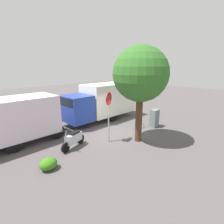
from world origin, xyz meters
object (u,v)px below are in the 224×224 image
at_px(stop_sign, 109,109).
at_px(bike_rack_hoop, 140,128).
at_px(box_truck_near, 100,101).
at_px(street_tree, 141,75).
at_px(utility_cabinet, 154,118).
at_px(motorcycle, 74,139).

height_order(stop_sign, bike_rack_hoop, stop_sign).
bearing_deg(stop_sign, box_truck_near, -125.15).
height_order(street_tree, utility_cabinet, street_tree).
distance_m(stop_sign, street_tree, 2.64).
xyz_separation_m(box_truck_near, bike_rack_hoop, (-0.68, 3.57, -1.64)).
distance_m(box_truck_near, utility_cabinet, 4.54).
distance_m(street_tree, utility_cabinet, 4.40).
bearing_deg(utility_cabinet, motorcycle, -12.17).
height_order(box_truck_near, motorcycle, box_truck_near).
height_order(stop_sign, street_tree, street_tree).
xyz_separation_m(street_tree, bike_rack_hoop, (-1.85, -1.17, -3.95)).
distance_m(motorcycle, utility_cabinet, 6.28).
relative_size(utility_cabinet, bike_rack_hoop, 1.54).
height_order(box_truck_near, utility_cabinet, box_truck_near).
bearing_deg(utility_cabinet, street_tree, 12.63).
relative_size(box_truck_near, bike_rack_hoop, 9.49).
bearing_deg(motorcycle, street_tree, 132.64).
xyz_separation_m(box_truck_near, stop_sign, (2.53, 3.59, 0.36)).
bearing_deg(motorcycle, stop_sign, 140.57).
distance_m(motorcycle, street_tree, 5.14).
relative_size(box_truck_near, street_tree, 1.45).
relative_size(box_truck_near, utility_cabinet, 6.15).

